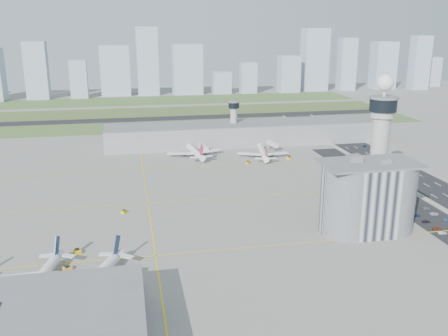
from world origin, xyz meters
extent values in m
plane|color=gray|center=(0.00, 0.00, 0.00)|extent=(1000.00, 1000.00, 0.00)
cube|color=#496530|center=(-20.00, 225.00, 0.04)|extent=(480.00, 50.00, 0.08)
cube|color=#4A612E|center=(-20.00, 300.00, 0.04)|extent=(480.00, 60.00, 0.08)
cube|color=#496932|center=(-20.00, 380.00, 0.04)|extent=(480.00, 70.00, 0.08)
cube|color=black|center=(-20.00, 262.00, 0.06)|extent=(480.00, 22.00, 0.10)
cube|color=#9E9E99|center=(101.00, 0.00, 0.60)|extent=(0.60, 500.00, 1.20)
cube|color=black|center=(90.00, -10.00, 0.04)|extent=(18.00, 260.00, 0.08)
cube|color=black|center=(88.00, -22.00, 0.05)|extent=(20.00, 44.00, 0.10)
cube|color=yellow|center=(-40.00, -30.00, 0.01)|extent=(260.00, 0.60, 0.01)
cube|color=yellow|center=(-40.00, 30.00, 0.01)|extent=(260.00, 0.60, 0.01)
cube|color=yellow|center=(-40.00, 90.00, 0.01)|extent=(260.00, 0.60, 0.01)
cube|color=yellow|center=(-40.00, 30.00, 0.01)|extent=(0.60, 260.00, 0.01)
cylinder|color=#ADAAA5|center=(72.00, 8.00, 24.00)|extent=(8.40, 8.40, 48.00)
cylinder|color=#ADAAA5|center=(72.00, 8.00, 46.00)|extent=(11.00, 11.00, 4.00)
cylinder|color=black|center=(72.00, 8.00, 50.00)|extent=(13.00, 13.00, 6.00)
cylinder|color=slate|center=(72.00, 8.00, 53.50)|extent=(14.00, 14.00, 1.00)
cylinder|color=#ADAAA5|center=(72.00, 8.00, 56.00)|extent=(1.60, 1.60, 5.00)
sphere|color=white|center=(72.00, 8.00, 60.50)|extent=(8.00, 8.00, 8.00)
cylinder|color=#ADAAA5|center=(30.00, 150.00, 14.00)|extent=(5.00, 5.00, 28.00)
cylinder|color=black|center=(30.00, 150.00, 29.00)|extent=(8.00, 8.00, 4.00)
cylinder|color=slate|center=(30.00, 150.00, 31.50)|extent=(8.60, 8.60, 0.80)
cube|color=#B2B2B7|center=(52.00, -22.00, 15.00)|extent=(18.00, 24.00, 30.00)
cylinder|color=#B2B2B7|center=(43.00, -22.00, 15.00)|extent=(24.00, 24.00, 30.00)
cylinder|color=#B2B2B7|center=(61.00, -22.00, 15.00)|extent=(24.00, 24.00, 30.00)
cube|color=slate|center=(52.00, -22.00, 30.40)|extent=(42.00, 24.00, 0.80)
cube|color=slate|center=(46.00, -19.00, 32.00)|extent=(6.00, 5.00, 3.00)
cube|color=slate|center=(57.00, -24.00, 31.70)|extent=(5.00, 4.00, 2.40)
cube|color=gray|center=(40.00, 148.00, 7.50)|extent=(210.00, 32.00, 15.00)
cube|color=slate|center=(40.00, 148.00, 15.40)|extent=(210.00, 32.00, 0.80)
imported|color=#AFAFAF|center=(82.66, -32.73, 0.63)|extent=(3.82, 1.40, 1.25)
imported|color=maroon|center=(83.31, -27.89, 0.56)|extent=(4.13, 2.02, 1.13)
imported|color=black|center=(83.13, -19.69, 0.56)|extent=(3.91, 1.76, 1.11)
imported|color=navy|center=(82.97, -11.93, 0.61)|extent=(3.66, 1.60, 1.23)
imported|color=silver|center=(83.56, -3.91, 0.65)|extent=(4.09, 1.81, 1.31)
imported|color=navy|center=(93.42, -19.90, 0.56)|extent=(3.49, 1.57, 1.11)
imported|color=silver|center=(92.47, -11.89, 0.61)|extent=(4.63, 2.58, 1.22)
imported|color=slate|center=(92.78, -4.63, 0.60)|extent=(4.33, 2.19, 1.21)
imported|color=black|center=(115.07, 41.02, 0.57)|extent=(1.26, 3.50, 1.15)
imported|color=navy|center=(122.15, 119.61, 0.59)|extent=(2.34, 4.42, 1.19)
imported|color=gray|center=(107.87, 181.18, 0.54)|extent=(1.36, 3.21, 1.08)
cube|color=#9EADC1|center=(-150.11, 419.66, 33.44)|extent=(25.49, 20.39, 66.89)
cube|color=#9EADC1|center=(-102.68, 417.90, 22.60)|extent=(20.04, 16.03, 45.20)
cube|color=#9EADC1|center=(-59.44, 436.89, 30.61)|extent=(35.76, 28.61, 61.22)
cube|color=#9EADC1|center=(-19.42, 431.56, 41.69)|extent=(26.33, 21.06, 83.39)
cube|color=#9EADC1|center=(30.27, 432.32, 31.06)|extent=(36.96, 29.57, 62.11)
cube|color=#9EADC1|center=(73.27, 423.68, 13.87)|extent=(23.01, 18.41, 27.75)
cube|color=#9EADC1|center=(108.28, 423.34, 19.48)|extent=(20.22, 16.18, 38.97)
cube|color=#9EADC1|center=(162.17, 421.29, 23.44)|extent=(26.14, 20.92, 46.89)
cube|color=#9EADC1|center=(201.27, 433.27, 40.60)|extent=(32.26, 25.81, 81.20)
cube|color=#9EADC1|center=(244.74, 426.38, 34.37)|extent=(21.59, 17.28, 68.75)
cube|color=#9EADC1|center=(302.83, 435.54, 31.70)|extent=(30.25, 24.20, 63.40)
cube|color=#9EADC1|center=(345.49, 415.96, 35.78)|extent=(23.04, 18.43, 71.56)
cube|color=#9EADC1|center=(382.05, 443.29, 20.53)|extent=(22.64, 18.11, 41.06)
camera|label=1|loc=(-47.99, -209.05, 87.38)|focal=40.00mm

